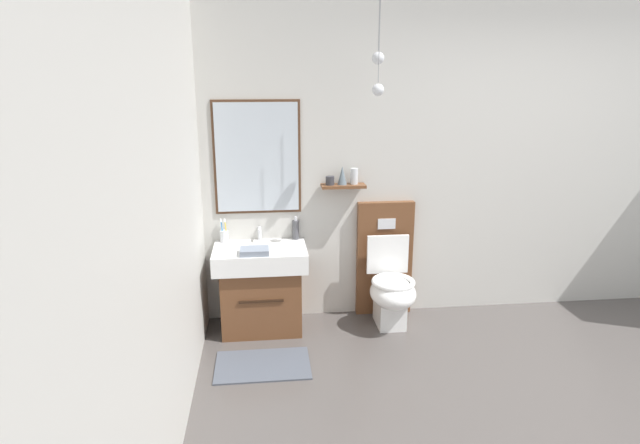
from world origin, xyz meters
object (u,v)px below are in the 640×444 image
Objects in this scene: vanity_sink_left at (261,285)px; folded_hand_towel at (254,251)px; soap_dispenser at (296,229)px; toilet at (388,279)px; toothbrush_cup at (224,235)px.

folded_hand_towel reaches higher than vanity_sink_left.
toilet is at bearing -12.62° from soap_dispenser.
toothbrush_cup is (-1.35, 0.16, 0.38)m from toilet.
toilet is at bearing 0.96° from vanity_sink_left.
toilet is 4.55× the size of folded_hand_towel.
folded_hand_towel is (-0.34, -0.35, -0.06)m from soap_dispenser.
vanity_sink_left is 3.75× the size of soap_dispenser.
vanity_sink_left is 3.75× the size of toothbrush_cup.
toothbrush_cup is at bearing -179.04° from soap_dispenser.
vanity_sink_left is at bearing -179.04° from toilet.
toothbrush_cup is 1.00× the size of soap_dispenser.
vanity_sink_left is 3.35× the size of folded_hand_towel.
toothbrush_cup is at bearing 126.49° from folded_hand_towel.
toothbrush_cup is at bearing 148.23° from vanity_sink_left.
toilet is (1.06, 0.02, 0.00)m from vanity_sink_left.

